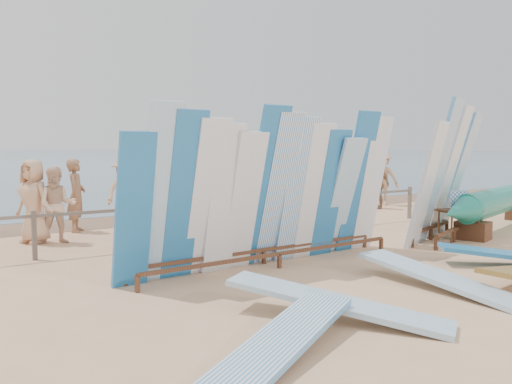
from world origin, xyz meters
TOP-DOWN VIEW (x-y plane):
  - ground at (0.00, 0.00)m, footprint 160.00×160.00m
  - wet_sand_strip at (0.00, 7.20)m, footprint 40.00×2.60m
  - fence at (0.00, 3.00)m, footprint 12.08×0.08m
  - main_surfboard_rack at (-0.69, 0.24)m, footprint 5.55×0.96m
  - side_surfboard_rack at (3.79, 0.19)m, footprint 2.79×1.63m
  - outrigger_canoe at (6.43, 0.52)m, footprint 7.22×2.76m
  - vendor_table at (4.06, -0.01)m, footprint 0.96×0.78m
  - flat_board_e at (-3.01, -3.15)m, footprint 2.65×1.74m
  - flat_board_a at (-1.70, -2.55)m, footprint 1.96×2.54m
  - flat_board_b at (0.48, -2.30)m, footprint 0.60×2.70m
  - beach_chair_left at (-0.40, 3.92)m, footprint 0.62×0.64m
  - beach_chair_right at (0.78, 3.98)m, footprint 0.82×0.82m
  - stroller at (1.68, 3.88)m, footprint 0.76×0.93m
  - beachgoer_9 at (5.48, 5.51)m, footprint 1.30×0.75m
  - beachgoer_0 at (-3.65, 4.78)m, footprint 0.74×0.97m
  - beachgoer_3 at (-1.07, 6.42)m, footprint 1.22×0.81m
  - beachgoer_7 at (3.41, 6.05)m, footprint 0.62×0.78m
  - beachgoer_extra_0 at (7.91, 5.87)m, footprint 0.94×1.31m
  - beachgoer_10 at (7.02, 5.24)m, footprint 0.44×0.97m
  - beachgoer_4 at (-1.50, 3.91)m, footprint 0.90×1.18m
  - beachgoer_2 at (-3.25, 4.47)m, footprint 0.86×0.57m
  - beachgoer_6 at (2.74, 4.60)m, footprint 0.87×0.45m
  - beachgoer_1 at (-2.48, 5.82)m, footprint 0.59×0.73m

SIDE VIEW (x-z plane):
  - ground at x=0.00m, z-range 0.00..0.00m
  - wet_sand_strip at x=0.00m, z-range -0.01..0.01m
  - flat_board_e at x=-3.01m, z-range -0.15..0.15m
  - flat_board_a at x=-1.70m, z-range -0.21..0.21m
  - flat_board_b at x=0.48m, z-range -0.17..0.17m
  - beach_chair_left at x=-0.40m, z-range -0.19..0.72m
  - beach_chair_right at x=0.78m, z-range -0.19..0.73m
  - vendor_table at x=4.06m, z-range -0.19..0.92m
  - stroller at x=1.68m, z-range -0.11..1.01m
  - fence at x=0.00m, z-range 0.18..1.08m
  - outrigger_canoe at x=6.43m, z-range 0.15..1.19m
  - beachgoer_2 at x=-3.25m, z-range 0.00..1.62m
  - beachgoer_10 at x=7.02m, z-range 0.00..1.63m
  - beachgoer_6 at x=2.74m, z-range 0.00..1.74m
  - beachgoer_3 at x=-1.07m, z-range 0.00..1.74m
  - beachgoer_1 at x=-2.48m, z-range 0.00..1.75m
  - beachgoer_0 at x=-3.65m, z-range 0.00..1.78m
  - beachgoer_4 at x=-1.50m, z-range 0.00..1.86m
  - beachgoer_extra_0 at x=7.91m, z-range 0.00..1.87m
  - beachgoer_7 at x=3.41m, z-range 0.00..1.88m
  - beachgoer_9 at x=5.48m, z-range 0.00..1.88m
  - main_surfboard_rack at x=-0.69m, z-range -0.13..2.60m
  - side_surfboard_rack at x=3.79m, z-range -0.14..2.90m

